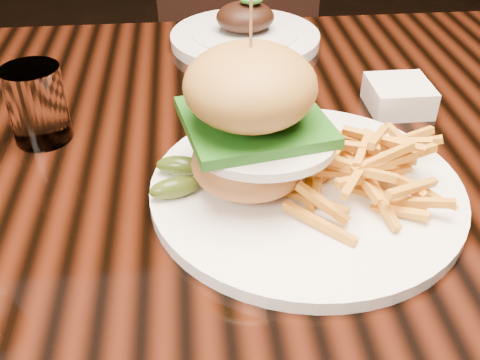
{
  "coord_description": "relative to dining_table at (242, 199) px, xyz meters",
  "views": [
    {
      "loc": [
        -0.06,
        -0.58,
        1.13
      ],
      "look_at": [
        -0.02,
        -0.14,
        0.81
      ],
      "focal_mm": 42.0,
      "sensor_mm": 36.0,
      "label": 1
    }
  ],
  "objects": [
    {
      "name": "dining_table",
      "position": [
        0.0,
        0.0,
        0.0
      ],
      "size": [
        1.6,
        0.9,
        0.75
      ],
      "color": "black",
      "rests_on": "ground"
    },
    {
      "name": "burger_plate",
      "position": [
        0.05,
        -0.1,
        0.13
      ],
      "size": [
        0.34,
        0.34,
        0.22
      ],
      "rotation": [
        0.0,
        0.0,
        -0.02
      ],
      "color": "white",
      "rests_on": "dining_table"
    },
    {
      "name": "side_saucer",
      "position": [
        0.14,
        -0.07,
        0.08
      ],
      "size": [
        0.14,
        0.14,
        0.02
      ],
      "rotation": [
        0.0,
        0.0,
        -0.31
      ],
      "color": "white",
      "rests_on": "dining_table"
    },
    {
      "name": "ramekin",
      "position": [
        0.23,
        0.09,
        0.1
      ],
      "size": [
        0.1,
        0.1,
        0.04
      ],
      "primitive_type": "cube",
      "rotation": [
        0.0,
        0.0,
        0.28
      ],
      "color": "white",
      "rests_on": "dining_table"
    },
    {
      "name": "water_tumbler",
      "position": [
        -0.25,
        0.05,
        0.13
      ],
      "size": [
        0.07,
        0.07,
        0.1
      ],
      "primitive_type": "cylinder",
      "color": "white",
      "rests_on": "dining_table"
    },
    {
      "name": "far_dish",
      "position": [
        0.04,
        0.33,
        0.09
      ],
      "size": [
        0.26,
        0.26,
        0.08
      ],
      "rotation": [
        0.0,
        0.0,
        0.24
      ],
      "color": "white",
      "rests_on": "dining_table"
    },
    {
      "name": "chair_far",
      "position": [
        0.08,
        0.89,
        -0.13
      ],
      "size": [
        0.49,
        0.49,
        0.95
      ],
      "rotation": [
        0.0,
        0.0,
        -0.06
      ],
      "color": "black",
      "rests_on": "ground"
    }
  ]
}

